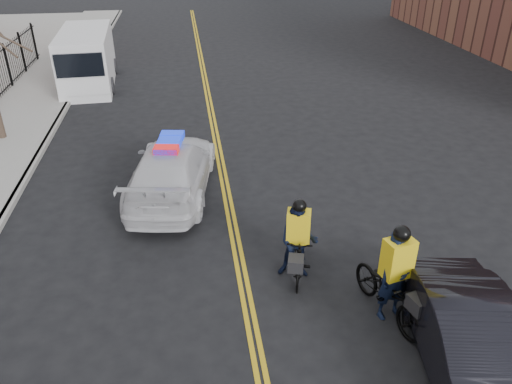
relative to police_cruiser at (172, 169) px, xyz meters
The scene contains 9 objects.
ground 5.50m from the police_cruiser, 73.81° to the right, with size 120.00×120.00×0.00m, color black.
center_line_left 3.21m from the police_cruiser, 62.51° to the left, with size 0.10×60.00×0.01m, color gold.
center_line_right 3.28m from the police_cruiser, 59.96° to the left, with size 0.10×60.00×0.01m, color gold.
curb 5.31m from the police_cruiser, 148.31° to the left, with size 0.20×60.00×0.15m, color #999791.
police_cruiser is the anchor object (origin of this frame).
dark_sedan 9.00m from the police_cruiser, 55.78° to the right, with size 1.50×4.29×1.41m, color black.
cargo_van 11.96m from the police_cruiser, 109.21° to the left, with size 2.58×6.07×2.49m.
cyclist_near 7.22m from the police_cruiser, 53.26° to the right, with size 1.26×2.27×2.11m.
cyclist_far 5.04m from the police_cruiser, 57.15° to the right, with size 1.02×1.97×1.92m.
Camera 1 is at (-0.96, -7.74, 7.05)m, focal length 35.00 mm.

